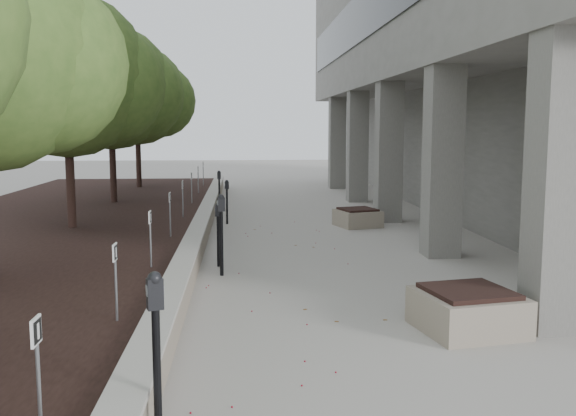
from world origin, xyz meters
name	(u,v)px	position (x,y,z in m)	size (l,w,h in m)	color
ground	(313,362)	(0.00, 0.00, 0.00)	(90.00, 90.00, 0.00)	#A49F97
retaining_wall	(202,225)	(-1.82, 9.00, 0.25)	(0.39, 26.00, 0.50)	gray
planting_bed	(55,229)	(-5.50, 9.00, 0.20)	(7.00, 26.00, 0.40)	black
crabapple_tree_3	(67,110)	(-4.80, 8.00, 3.12)	(4.60, 4.00, 5.44)	#3D5E24
crabapple_tree_4	(111,114)	(-4.80, 13.00, 3.12)	(4.60, 4.00, 5.44)	#3D5E24
crabapple_tree_5	(137,116)	(-4.80, 18.00, 3.12)	(4.60, 4.00, 5.44)	#3D5E24
parking_sign_1	(38,379)	(-2.35, -2.50, 0.88)	(0.04, 0.22, 0.96)	black
parking_sign_2	(116,282)	(-2.35, 0.50, 0.88)	(0.04, 0.22, 0.96)	black
parking_sign_3	(150,239)	(-2.35, 3.50, 0.88)	(0.04, 0.22, 0.96)	black
parking_sign_4	(170,215)	(-2.35, 6.50, 0.88)	(0.04, 0.22, 0.96)	black
parking_sign_5	(183,199)	(-2.35, 9.50, 0.88)	(0.04, 0.22, 0.96)	black
parking_sign_6	(192,188)	(-2.35, 12.50, 0.88)	(0.04, 0.22, 0.96)	black
parking_sign_7	(198,180)	(-2.35, 15.50, 0.88)	(0.04, 0.22, 0.96)	black
parking_sign_8	(203,173)	(-2.35, 18.50, 0.88)	(0.04, 0.22, 0.96)	black
parking_meter_1	(157,361)	(-1.55, -1.94, 0.78)	(0.15, 0.11, 1.56)	black
parking_meter_2	(218,235)	(-1.29, 5.28, 0.63)	(0.13, 0.09, 1.27)	black
parking_meter_3	(221,235)	(-1.20, 4.50, 0.76)	(0.15, 0.11, 1.52)	black
parking_meter_4	(227,202)	(-1.24, 10.81, 0.63)	(0.12, 0.09, 1.25)	black
parking_meter_5	(219,191)	(-1.55, 13.63, 0.66)	(0.13, 0.09, 1.32)	black
planter_front	(468,310)	(2.22, 1.00, 0.29)	(1.25, 1.25, 0.58)	gray
planter_back	(358,217)	(2.37, 10.14, 0.25)	(1.07, 1.07, 0.50)	gray
berry_scatter	(279,268)	(-0.10, 5.00, 0.01)	(3.30, 14.10, 0.02)	maroon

